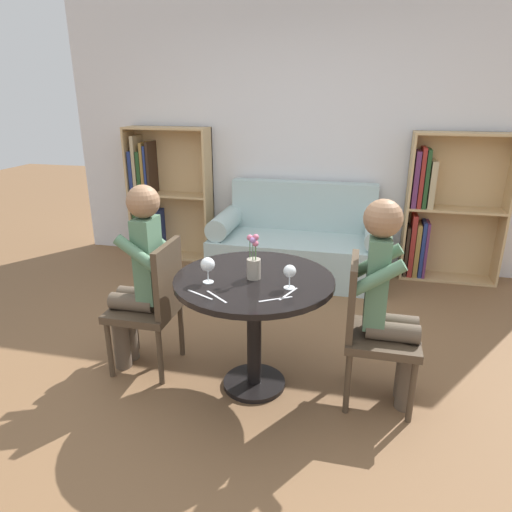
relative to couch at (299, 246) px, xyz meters
name	(u,v)px	position (x,y,z in m)	size (l,w,h in m)	color
ground_plane	(254,384)	(0.00, -1.95, -0.31)	(16.00, 16.00, 0.00)	brown
back_wall	(308,137)	(0.00, 0.42, 1.04)	(5.20, 0.05, 2.70)	silver
round_table	(254,300)	(0.00, -1.95, 0.29)	(0.96, 0.96, 0.75)	black
couch	(299,246)	(0.00, 0.00, 0.00)	(1.72, 0.80, 0.92)	#A8C1C1
bookshelf_left	(160,198)	(-1.62, 0.27, 0.36)	(0.92, 0.28, 1.44)	tan
bookshelf_right	(440,211)	(1.34, 0.27, 0.37)	(0.92, 0.28, 1.44)	tan
chair_left	(153,301)	(-0.69, -1.89, 0.18)	(0.42, 0.42, 0.90)	#473828
chair_right	(370,326)	(0.69, -1.91, 0.18)	(0.42, 0.42, 0.90)	#473828
person_left	(139,275)	(-0.78, -1.89, 0.37)	(0.42, 0.34, 1.27)	brown
person_right	(389,299)	(0.78, -1.91, 0.37)	(0.42, 0.34, 1.25)	brown
wine_glass_left	(208,265)	(-0.24, -2.08, 0.55)	(0.08, 0.08, 0.15)	white
wine_glass_right	(290,272)	(0.23, -2.05, 0.54)	(0.07, 0.07, 0.14)	white
flower_vase	(254,263)	(0.00, -1.96, 0.54)	(0.08, 0.08, 0.28)	#9E9384
knife_left_setting	(276,299)	(0.18, -2.21, 0.44)	(0.17, 0.11, 0.00)	silver
fork_left_setting	(200,295)	(-0.23, -2.25, 0.44)	(0.17, 0.10, 0.00)	silver
knife_right_setting	(217,297)	(-0.13, -2.26, 0.44)	(0.15, 0.13, 0.00)	silver
fork_right_setting	(288,294)	(0.24, -2.13, 0.44)	(0.08, 0.18, 0.00)	silver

